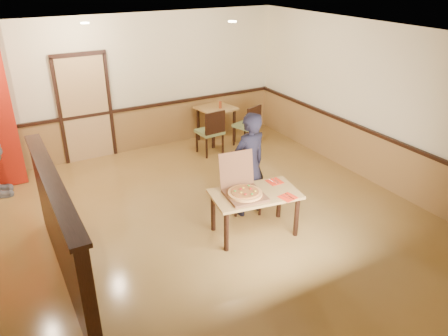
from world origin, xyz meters
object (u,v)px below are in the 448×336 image
object	(u,v)px
diner_chair	(246,179)
side_chair_right	(249,124)
diner	(249,165)
pizza_box	(243,190)
main_table	(255,199)
side_table	(216,115)
condiment	(220,105)
side_chair_left	(211,130)

from	to	relation	value
diner_chair	side_chair_right	bearing A→B (deg)	79.67
diner	pizza_box	distance (m)	0.67
main_table	side_chair_right	distance (m)	3.41
pizza_box	side_table	bearing A→B (deg)	74.44
pizza_box	diner	bearing A→B (deg)	57.90
diner_chair	condiment	distance (m)	2.96
side_table	pizza_box	distance (m)	3.80
diner_chair	side_chair_left	size ratio (longest dim) A/B	0.98
side_table	condiment	size ratio (longest dim) A/B	5.37
main_table	condiment	xyz separation A→B (m)	(1.32, 3.45, 0.30)
side_chair_right	pizza_box	distance (m)	3.48
side_chair_left	condiment	size ratio (longest dim) A/B	6.23
side_table	diner	bearing A→B (deg)	-108.93
side_chair_left	side_chair_right	size ratio (longest dim) A/B	1.04
diner_chair	side_chair_left	bearing A→B (deg)	99.13
side_chair_left	diner	bearing A→B (deg)	71.82
pizza_box	condiment	distance (m)	3.73
main_table	pizza_box	distance (m)	0.25
side_table	diner_chair	bearing A→B (deg)	-109.10
diner	diner_chair	bearing A→B (deg)	-114.24
side_chair_right	pizza_box	bearing A→B (deg)	37.78
main_table	diner_chair	world-z (taller)	diner_chair
diner_chair	side_chair_right	xyz separation A→B (m)	(1.46, 2.23, -0.01)
main_table	diner_chair	bearing A→B (deg)	77.11
condiment	side_chair_right	bearing A→B (deg)	-50.89
pizza_box	side_chair_left	bearing A→B (deg)	77.72
diner_chair	diner	distance (m)	0.36
pizza_box	condiment	xyz separation A→B (m)	(1.49, 3.41, 0.12)
side_chair_left	condiment	xyz separation A→B (m)	(0.50, 0.52, 0.34)
diner_chair	side_chair_right	world-z (taller)	diner_chair
side_chair_right	side_table	bearing A→B (deg)	-71.23
main_table	side_chair_left	xyz separation A→B (m)	(0.82, 2.92, -0.04)
side_chair_left	side_table	xyz separation A→B (m)	(0.44, 0.62, 0.08)
side_table	condiment	xyz separation A→B (m)	(0.05, -0.10, 0.26)
pizza_box	main_table	bearing A→B (deg)	-4.40
diner_chair	side_table	world-z (taller)	diner_chair
side_chair_right	condiment	size ratio (longest dim) A/B	5.97
side_chair_left	pizza_box	world-z (taller)	pizza_box
main_table	condiment	bearing A→B (deg)	77.93
main_table	diner	size ratio (longest dim) A/B	0.80
diner	condiment	world-z (taller)	diner
diner_chair	side_chair_left	distance (m)	2.29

